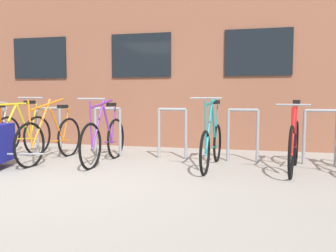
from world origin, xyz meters
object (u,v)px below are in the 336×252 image
Objects in this scene: bicycle_orange at (51,138)px; bicycle_yellow at (18,136)px; bicycle_purple at (104,139)px; bicycle_teal at (212,143)px; bicycle_red at (294,144)px.

bicycle_orange reaches higher than bicycle_yellow.
bicycle_purple reaches higher than bicycle_yellow.
bicycle_orange is at bearing -177.11° from bicycle_purple.
bicycle_teal is at bearing 1.12° from bicycle_yellow.
bicycle_teal is at bearing 1.86° from bicycle_purple.
bicycle_orange is 1.03× the size of bicycle_yellow.
bicycle_red is 4.54m from bicycle_yellow.
bicycle_purple reaches higher than bicycle_red.
bicycle_yellow is (-4.54, -0.09, 0.00)m from bicycle_red.
bicycle_orange is 1.06× the size of bicycle_purple.
bicycle_yellow is at bearing -179.68° from bicycle_purple.
bicycle_orange is at bearing -178.16° from bicycle_red.
bicycle_teal is 0.98× the size of bicycle_yellow.
bicycle_teal is 1.20m from bicycle_red.
bicycle_orange is 1.04× the size of bicycle_red.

